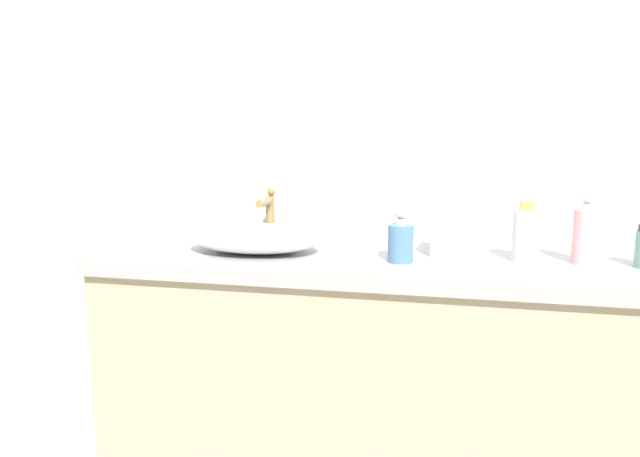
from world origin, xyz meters
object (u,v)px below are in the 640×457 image
at_px(sink_basin, 255,238).
at_px(soap_dispenser, 585,233).
at_px(tissue_box, 455,231).
at_px(candle_jar, 179,238).
at_px(spray_can, 525,234).
at_px(lotion_bottle, 401,239).

relative_size(sink_basin, soap_dispenser, 1.97).
bearing_deg(tissue_box, candle_jar, -177.59).
bearing_deg(sink_basin, candle_jar, 169.75).
relative_size(spray_can, candle_jar, 2.91).
distance_m(spray_can, tissue_box, 0.20).
height_order(soap_dispenser, tissue_box, soap_dispenser).
bearing_deg(candle_jar, sink_basin, -10.25).
xyz_separation_m(soap_dispenser, candle_jar, (-1.23, 0.01, -0.07)).
distance_m(spray_can, candle_jar, 1.08).
bearing_deg(soap_dispenser, sink_basin, -177.59).
bearing_deg(candle_jar, tissue_box, 2.41).
relative_size(sink_basin, candle_jar, 6.97).
height_order(lotion_bottle, spray_can, spray_can).
bearing_deg(spray_can, tissue_box, 165.43).
relative_size(lotion_bottle, tissue_box, 1.01).
xyz_separation_m(soap_dispenser, spray_can, (-0.16, -0.00, -0.01)).
bearing_deg(sink_basin, spray_can, 2.65).
relative_size(lotion_bottle, spray_can, 0.97).
distance_m(sink_basin, soap_dispenser, 0.96).
xyz_separation_m(spray_can, tissue_box, (-0.19, 0.05, -0.01)).
xyz_separation_m(sink_basin, tissue_box, (0.60, 0.09, 0.03)).
height_order(lotion_bottle, candle_jar, lotion_bottle).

